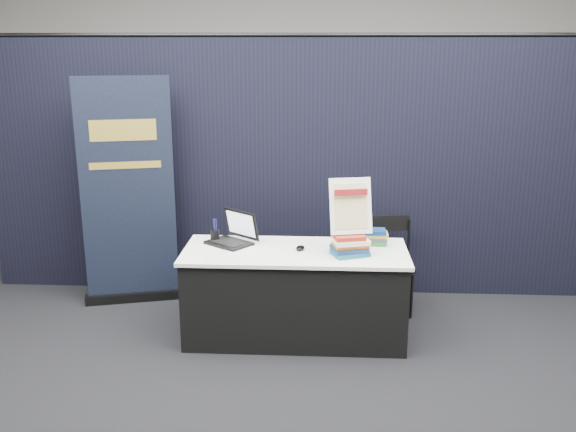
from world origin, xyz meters
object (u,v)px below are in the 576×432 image
Objects in this scene: display_table at (295,294)px; laptop at (230,236)px; book_stack_short at (373,237)px; stacking_chair at (390,260)px; book_stack_tall at (350,245)px; pullup_banner at (129,206)px; info_sign at (351,207)px.

display_table is 0.72m from laptop.
stacking_chair is (0.19, 0.42, -0.34)m from book_stack_short.
book_stack_tall is at bearing -127.25° from stacking_chair.
laptop is at bearing -41.93° from pullup_banner.
pullup_banner is at bearing 167.95° from book_stack_short.
book_stack_short is (0.63, 0.21, 0.43)m from display_table.
pullup_banner is (-1.55, 0.67, 0.55)m from display_table.
pullup_banner reaches higher than book_stack_tall.
pullup_banner reaches higher than stacking_chair.
book_stack_short reaches higher than display_table.
info_sign is at bearing -126.64° from book_stack_short.
stacking_chair is (0.39, 0.69, -0.67)m from info_sign.
laptop is 1.49m from stacking_chair.
display_table is 0.80m from book_stack_short.
laptop is 1.53× the size of book_stack_tall.
book_stack_tall is 2.12m from pullup_banner.
laptop is (-0.55, 0.16, 0.44)m from display_table.
stacking_chair is at bearing 61.44° from book_stack_tall.
book_stack_tall reaches higher than book_stack_short.
laptop is at bearing 154.50° from info_sign.
pullup_banner is (-2.18, 0.47, 0.11)m from book_stack_short.
book_stack_short is (1.19, 0.04, -0.00)m from laptop.
display_table is 3.90× the size of laptop.
book_stack_short is at bearing 41.24° from info_sign.
book_stack_short is at bearing -123.05° from stacking_chair.
book_stack_tall is 1.39× the size of book_stack_short.
stacking_chair is at bearing 65.64° from book_stack_short.
laptop is 0.22× the size of pullup_banner.
book_stack_short is at bearing 17.93° from display_table.
laptop reaches higher than book_stack_tall.
laptop is at bearing 164.95° from book_stack_tall.
display_table is 1.04m from stacking_chair.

